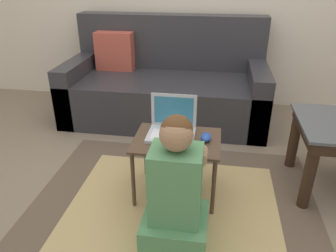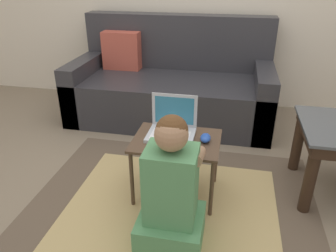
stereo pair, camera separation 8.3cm
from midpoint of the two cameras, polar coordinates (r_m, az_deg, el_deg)
The scene contains 7 objects.
ground_plane at distance 2.17m, azimuth -0.87°, elevation -11.45°, with size 16.00×16.00×0.00m, color #7F705B.
area_rug at distance 2.00m, azimuth 1.46°, elevation -15.11°, with size 1.74×1.59×0.01m.
couch at distance 3.13m, azimuth 1.37°, elevation 7.08°, with size 1.81×0.89×0.91m.
laptop_desk at distance 1.97m, azimuth 2.67°, elevation -3.67°, with size 0.52×0.39×0.39m.
laptop at distance 1.99m, azimuth 1.85°, elevation -0.53°, with size 0.28×0.23×0.23m.
computer_mouse at distance 1.94m, azimuth 7.76°, elevation -2.09°, with size 0.06×0.09×0.04m.
person_seated at distance 1.65m, azimuth 2.03°, elevation -12.03°, with size 0.33×0.39×0.74m.
Camera 2 is at (0.42, -1.67, 1.33)m, focal length 35.00 mm.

